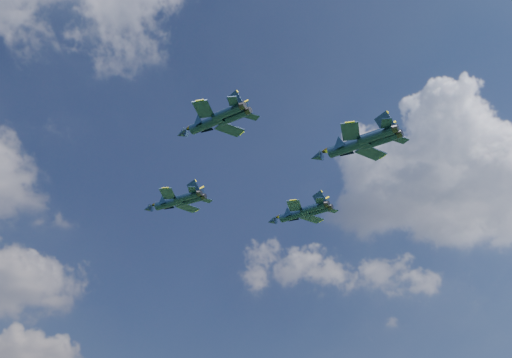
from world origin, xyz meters
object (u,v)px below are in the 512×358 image
object	(u,v)px
jet_left	(205,124)
jet_lead	(168,203)
jet_slot	(346,147)
jet_right	(293,215)

from	to	relation	value
jet_left	jet_lead	bearing A→B (deg)	53.71
jet_left	jet_slot	size ratio (longest dim) A/B	0.85
jet_lead	jet_left	xyz separation A→B (m)	(-5.20, -25.65, 0.45)
jet_left	jet_right	world-z (taller)	jet_right
jet_lead	jet_right	bearing A→B (deg)	-47.34
jet_lead	jet_slot	bearing A→B (deg)	-90.39
jet_right	jet_left	bearing A→B (deg)	-171.90
jet_left	jet_slot	distance (m)	23.47
jet_right	jet_slot	bearing A→B (deg)	-128.13
jet_lead	jet_left	world-z (taller)	jet_left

